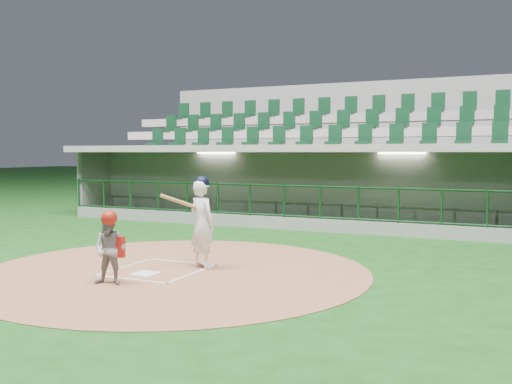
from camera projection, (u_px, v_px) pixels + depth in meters
ground at (167, 268)px, 10.83m from camera, size 120.00×120.00×0.00m
dirt_circle at (175, 271)px, 10.52m from camera, size 7.20×7.20×0.01m
home_plate at (145, 274)px, 10.19m from camera, size 0.43×0.43×0.02m
batter_box_chalk at (158, 270)px, 10.56m from camera, size 1.55×1.80×0.01m
dugout_structure at (310, 192)px, 17.79m from camera, size 16.40×3.70×3.00m
seating_deck at (335, 174)px, 20.61m from camera, size 17.00×6.72×5.15m
batter at (202, 222)px, 10.73m from camera, size 0.89×0.93×1.74m
catcher at (110, 248)px, 9.39m from camera, size 0.66×0.57×1.23m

